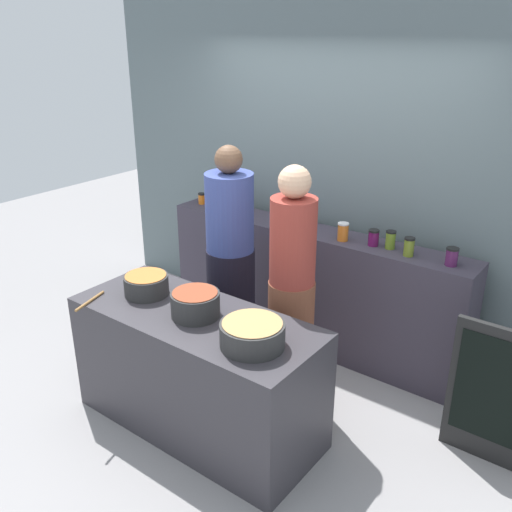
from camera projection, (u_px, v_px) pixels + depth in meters
The scene contains 19 objects.
ground at pixel (227, 402), 4.11m from camera, with size 12.00×12.00×0.00m, color gray.
storefront_wall at pixel (336, 165), 4.61m from camera, with size 4.80×0.12×3.00m, color slate.
display_shelf at pixel (309, 287), 4.73m from camera, with size 2.70×0.36×1.03m, color #393440.
prep_table at pixel (197, 371), 3.73m from camera, with size 1.70×0.70×0.86m, color #333036.
preserve_jar_0 at pixel (202, 198), 5.17m from camera, with size 0.07×0.07×0.10m.
preserve_jar_1 at pixel (217, 202), 5.02m from camera, with size 0.09×0.09×0.13m.
preserve_jar_2 at pixel (235, 206), 4.94m from camera, with size 0.09×0.09×0.12m.
preserve_jar_3 at pixel (343, 232), 4.28m from camera, with size 0.09×0.09×0.14m.
preserve_jar_4 at pixel (374, 238), 4.19m from camera, with size 0.08×0.08×0.12m.
preserve_jar_5 at pixel (390, 240), 4.13m from camera, with size 0.08×0.08×0.14m.
preserve_jar_6 at pixel (409, 247), 4.00m from camera, with size 0.08×0.08×0.14m.
preserve_jar_7 at pixel (452, 257), 3.84m from camera, with size 0.09×0.09×0.13m.
cooking_pot_left at pixel (146, 285), 3.81m from camera, with size 0.30×0.30×0.14m.
cooking_pot_center at pixel (195, 304), 3.52m from camera, with size 0.31×0.31×0.16m.
cooking_pot_right at pixel (252, 334), 3.19m from camera, with size 0.38×0.38×0.15m.
wooden_spoon at pixel (90, 301), 3.72m from camera, with size 0.02×0.02×0.30m, color #9E703D.
cook_with_tongs at pixel (231, 270), 4.35m from camera, with size 0.38×0.38×1.78m.
cook_in_cap at pixel (291, 301), 3.83m from camera, with size 0.32×0.32×1.77m.
chalkboard_sign at pixel (496, 396), 3.40m from camera, with size 0.58×0.05×0.94m.
Camera 1 is at (2.21, -2.58, 2.57)m, focal length 39.19 mm.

